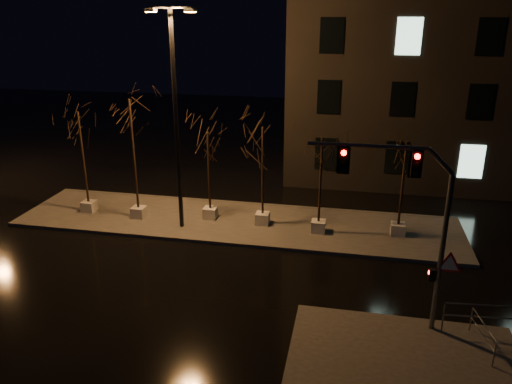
# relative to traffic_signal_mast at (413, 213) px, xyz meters

# --- Properties ---
(ground) EXTENTS (90.00, 90.00, 0.00)m
(ground) POSITION_rel_traffic_signal_mast_xyz_m (-7.47, 1.51, -4.19)
(ground) COLOR black
(ground) RESTS_ON ground
(median) EXTENTS (22.00, 5.00, 0.15)m
(median) POSITION_rel_traffic_signal_mast_xyz_m (-7.47, 7.51, -4.12)
(median) COLOR #3F3E39
(median) RESTS_ON ground
(sidewalk_corner) EXTENTS (7.00, 5.00, 0.15)m
(sidewalk_corner) POSITION_rel_traffic_signal_mast_xyz_m (0.03, -1.99, -4.12)
(sidewalk_corner) COLOR #3F3E39
(sidewalk_corner) RESTS_ON ground
(building) EXTENTS (25.00, 12.00, 15.00)m
(building) POSITION_rel_traffic_signal_mast_xyz_m (6.53, 19.51, 3.31)
(building) COLOR black
(building) RESTS_ON ground
(tree_0) EXTENTS (1.80, 1.80, 5.40)m
(tree_0) POSITION_rel_traffic_signal_mast_xyz_m (-15.31, 7.22, 0.05)
(tree_0) COLOR beige
(tree_0) RESTS_ON median
(tree_1) EXTENTS (1.80, 1.80, 6.17)m
(tree_1) POSITION_rel_traffic_signal_mast_xyz_m (-12.42, 6.96, 0.64)
(tree_1) COLOR beige
(tree_1) RESTS_ON median
(tree_2) EXTENTS (1.80, 1.80, 4.56)m
(tree_2) POSITION_rel_traffic_signal_mast_xyz_m (-8.82, 7.60, -0.58)
(tree_2) COLOR beige
(tree_2) RESTS_ON median
(tree_3) EXTENTS (1.80, 1.80, 4.99)m
(tree_3) POSITION_rel_traffic_signal_mast_xyz_m (-6.10, 7.42, -0.26)
(tree_3) COLOR beige
(tree_3) RESTS_ON median
(tree_4) EXTENTS (1.80, 1.80, 4.75)m
(tree_4) POSITION_rel_traffic_signal_mast_xyz_m (-3.32, 6.98, -0.43)
(tree_4) COLOR beige
(tree_4) RESTS_ON median
(tree_5) EXTENTS (1.80, 1.80, 4.61)m
(tree_5) POSITION_rel_traffic_signal_mast_xyz_m (0.37, 7.40, -0.54)
(tree_5) COLOR beige
(tree_5) RESTS_ON median
(traffic_signal_mast) EXTENTS (5.04, 0.22, 6.15)m
(traffic_signal_mast) POSITION_rel_traffic_signal_mast_xyz_m (0.00, 0.00, 0.00)
(traffic_signal_mast) COLOR #585B5F
(traffic_signal_mast) RESTS_ON sidewalk_corner
(streetlight_main) EXTENTS (2.50, 0.89, 10.09)m
(streetlight_main) POSITION_rel_traffic_signal_mast_xyz_m (-9.90, 6.33, 1.78)
(streetlight_main) COLOR black
(streetlight_main) RESTS_ON median
(guard_rail_a) EXTENTS (2.51, 0.29, 1.09)m
(guard_rail_a) POSITION_rel_traffic_signal_mast_xyz_m (2.53, 0.01, -3.33)
(guard_rail_a) COLOR #585B5F
(guard_rail_a) RESTS_ON sidewalk_corner
(guard_rail_b) EXTENTS (0.36, 1.80, 0.87)m
(guard_rail_b) POSITION_rel_traffic_signal_mast_xyz_m (2.37, -0.75, -3.48)
(guard_rail_b) COLOR #585B5F
(guard_rail_b) RESTS_ON sidewalk_corner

